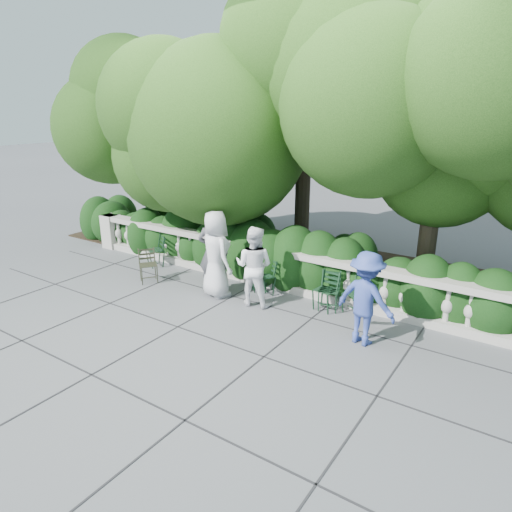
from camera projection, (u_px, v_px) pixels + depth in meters
The scene contains 15 objects.
ground at pixel (229, 315), 9.40m from camera, with size 90.00×90.00×0.00m, color #4F5056.
balustrade at pixel (275, 268), 10.67m from camera, with size 12.00×0.44×1.00m.
shrub_hedge at pixel (299, 272), 11.77m from camera, with size 15.00×2.60×1.70m, color black, non-canonical shape.
tree_canopy at pixel (335, 112), 10.32m from camera, with size 15.04×6.52×6.78m.
chair_a at pixel (151, 267), 12.19m from camera, with size 0.44×0.48×0.84m, color black, non-canonical shape.
chair_b at pixel (259, 292), 10.55m from camera, with size 0.44×0.48×0.84m, color black, non-canonical shape.
chair_c at pixel (258, 295), 10.36m from camera, with size 0.44×0.48×0.84m, color black, non-canonical shape.
chair_d at pixel (321, 312), 9.53m from camera, with size 0.44×0.48×0.84m, color black, non-canonical shape.
chair_e at pixel (327, 312), 9.50m from camera, with size 0.44×0.48×0.84m, color black, non-canonical shape.
chair_f at pixel (349, 316), 9.36m from camera, with size 0.44×0.48×0.84m, color black, non-canonical shape.
chair_weathered at pixel (150, 284), 11.01m from camera, with size 0.44×0.48×0.84m, color black, non-canonical shape.
person_businessman at pixel (216, 254), 10.09m from camera, with size 0.95×0.62×1.95m, color silver.
person_woman_grey at pixel (213, 253), 10.23m from camera, with size 0.70×0.46×1.93m, color #444349.
person_casual_man at pixel (254, 266), 9.65m from camera, with size 0.84×0.66×1.74m, color white.
person_older_blue at pixel (366, 299), 8.05m from camera, with size 1.11×0.64×1.72m, color #314494.
Camera 1 is at (5.22, -6.79, 4.11)m, focal length 32.00 mm.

